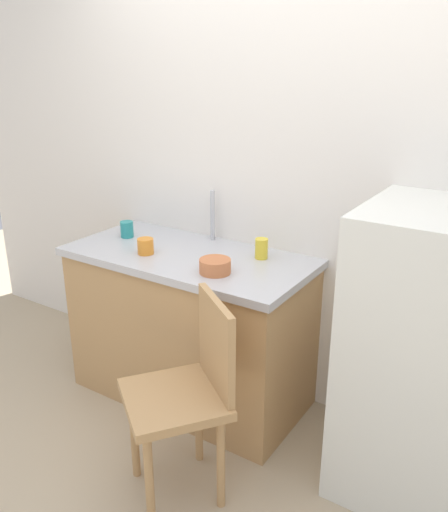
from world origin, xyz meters
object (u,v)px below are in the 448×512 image
(cup_teal, at_px, (127,229))
(cup_yellow, at_px, (261,249))
(refrigerator, at_px, (421,356))
(terracotta_bowl, at_px, (215,266))
(cup_orange, at_px, (146,246))
(chair, at_px, (188,390))

(cup_teal, xyz_separation_m, cup_yellow, (0.80, 0.11, 0.01))
(refrigerator, xyz_separation_m, terracotta_bowl, (-0.93, -0.14, 0.25))
(cup_teal, height_order, cup_orange, cup_teal)
(terracotta_bowl, relative_size, cup_teal, 1.64)
(chair, relative_size, cup_yellow, 8.64)
(terracotta_bowl, relative_size, cup_orange, 1.78)
(terracotta_bowl, distance_m, cup_teal, 0.74)
(cup_orange, bearing_deg, refrigerator, 4.71)
(chair, xyz_separation_m, terracotta_bowl, (-0.15, 0.43, 0.38))
(refrigerator, height_order, cup_teal, refrigerator)
(chair, distance_m, cup_orange, 0.84)
(cup_yellow, distance_m, cup_orange, 0.59)
(refrigerator, relative_size, cup_teal, 13.92)
(refrigerator, bearing_deg, terracotta_bowl, -171.67)
(terracotta_bowl, xyz_separation_m, cup_teal, (-0.71, 0.18, 0.01))
(cup_yellow, bearing_deg, cup_teal, -172.09)
(terracotta_bowl, xyz_separation_m, cup_orange, (-0.44, 0.02, 0.01))
(cup_yellow, relative_size, cup_orange, 1.23)
(refrigerator, xyz_separation_m, cup_teal, (-1.65, 0.04, 0.26))
(refrigerator, xyz_separation_m, chair, (-0.78, -0.56, -0.13))
(chair, bearing_deg, cup_orange, 179.60)
(refrigerator, xyz_separation_m, cup_yellow, (-0.85, 0.15, 0.27))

